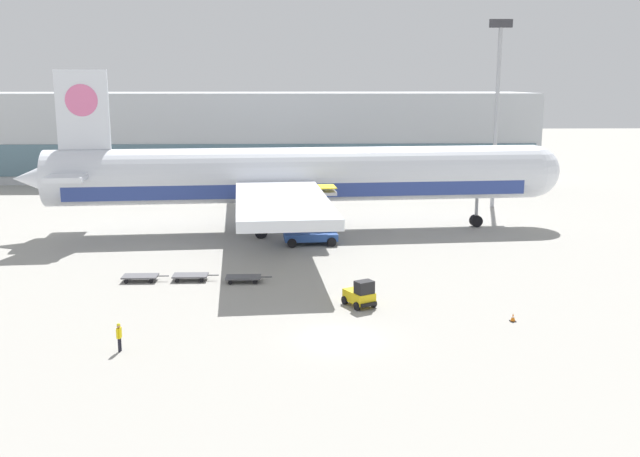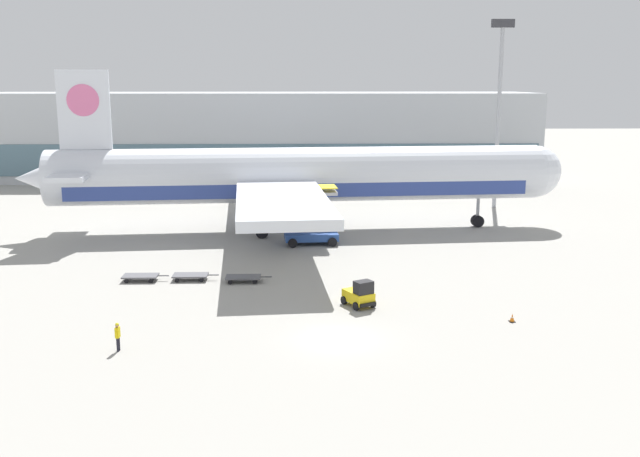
# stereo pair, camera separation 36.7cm
# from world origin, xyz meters

# --- Properties ---
(ground_plane) EXTENTS (400.00, 400.00, 0.00)m
(ground_plane) POSITION_xyz_m (0.00, 0.00, 0.00)
(ground_plane) COLOR #9E9B93
(terminal_building) EXTENTS (90.00, 18.20, 14.00)m
(terminal_building) POSITION_xyz_m (-9.25, 77.65, 6.99)
(terminal_building) COLOR #B2B7BC
(terminal_building) RESTS_ON ground_plane
(light_mast) EXTENTS (2.80, 0.50, 23.26)m
(light_mast) POSITION_xyz_m (22.41, 47.26, 13.47)
(light_mast) COLOR #9EA0A5
(light_mast) RESTS_ON ground_plane
(airplane_main) EXTENTS (58.07, 48.50, 17.00)m
(airplane_main) POSITION_xyz_m (-3.27, 33.04, 5.84)
(airplane_main) COLOR silver
(airplane_main) RESTS_ON ground_plane
(scissor_lift_loader) EXTENTS (5.43, 3.75, 5.74)m
(scissor_lift_loader) POSITION_xyz_m (-1.33, 26.81, 2.16)
(scissor_lift_loader) COLOR #284C99
(scissor_lift_loader) RESTS_ON ground_plane
(baggage_tug_foreground) EXTENTS (2.50, 2.81, 2.00)m
(baggage_tug_foreground) POSITION_xyz_m (1.89, 6.56, 0.88)
(baggage_tug_foreground) COLOR yellow
(baggage_tug_foreground) RESTS_ON ground_plane
(baggage_dolly_lead) EXTENTS (3.70, 1.51, 0.48)m
(baggage_dolly_lead) POSITION_xyz_m (-15.29, 13.65, 0.39)
(baggage_dolly_lead) COLOR #56565B
(baggage_dolly_lead) RESTS_ON ground_plane
(baggage_dolly_second) EXTENTS (3.70, 1.51, 0.48)m
(baggage_dolly_second) POSITION_xyz_m (-11.28, 13.78, 0.39)
(baggage_dolly_second) COLOR #56565B
(baggage_dolly_second) RESTS_ON ground_plane
(baggage_dolly_third) EXTENTS (3.70, 1.51, 0.48)m
(baggage_dolly_third) POSITION_xyz_m (-6.96, 13.10, 0.39)
(baggage_dolly_third) COLOR #56565B
(baggage_dolly_third) RESTS_ON ground_plane
(ground_crew_near) EXTENTS (0.26, 0.57, 1.77)m
(ground_crew_near) POSITION_xyz_m (-13.23, -1.68, 1.05)
(ground_crew_near) COLOR black
(ground_crew_near) RESTS_ON ground_plane
(traffic_cone_near) EXTENTS (0.40, 0.40, 0.56)m
(traffic_cone_near) POSITION_xyz_m (11.87, 2.98, 0.27)
(traffic_cone_near) COLOR black
(traffic_cone_near) RESTS_ON ground_plane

